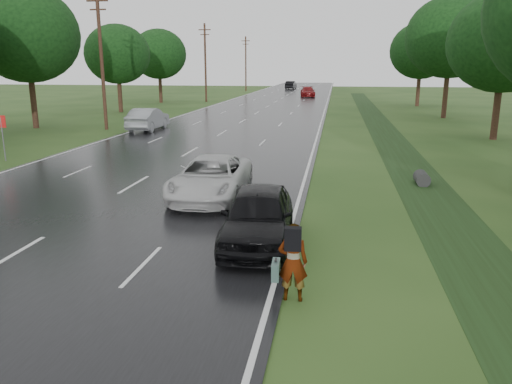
{
  "coord_description": "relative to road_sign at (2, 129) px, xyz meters",
  "views": [
    {
      "loc": [
        7.94,
        -10.58,
        4.69
      ],
      "look_at": [
        5.84,
        2.62,
        1.3
      ],
      "focal_mm": 35.0,
      "sensor_mm": 36.0,
      "label": 1
    }
  ],
  "objects": [
    {
      "name": "center_line",
      "position": [
        8.5,
        33.0,
        -1.6
      ],
      "size": [
        0.12,
        180.0,
        0.01
      ],
      "primitive_type": "cube",
      "color": "silver",
      "rests_on": "road"
    },
    {
      "name": "tree_east_f",
      "position": [
        26.0,
        40.0,
        4.73
      ],
      "size": [
        7.2,
        7.2,
        9.62
      ],
      "color": "#321D14",
      "rests_on": "ground"
    },
    {
      "name": "tree_east_d",
      "position": [
        26.3,
        26.0,
        5.51
      ],
      "size": [
        8.0,
        8.0,
        10.76
      ],
      "color": "#321D14",
      "rests_on": "ground"
    },
    {
      "name": "tree_west_f",
      "position": [
        -6.3,
        41.0,
        4.49
      ],
      "size": [
        7.0,
        7.0,
        9.29
      ],
      "color": "#321D14",
      "rests_on": "ground"
    },
    {
      "name": "utility_pole_mid",
      "position": [
        -0.7,
        13.0,
        3.55
      ],
      "size": [
        1.6,
        0.26,
        10.0
      ],
      "color": "#321D14",
      "rests_on": "ground"
    },
    {
      "name": "pedestrian",
      "position": [
        15.68,
        -13.15,
        -0.79
      ],
      "size": [
        0.76,
        0.66,
        1.65
      ],
      "rotation": [
        0.0,
        0.0,
        3.19
      ],
      "color": "#A5998C",
      "rests_on": "ground"
    },
    {
      "name": "utility_pole_far",
      "position": [
        -0.7,
        43.0,
        3.55
      ],
      "size": [
        1.6,
        0.26,
        10.0
      ],
      "color": "#321D14",
      "rests_on": "ground"
    },
    {
      "name": "tree_west_c",
      "position": [
        -6.5,
        13.0,
        5.27
      ],
      "size": [
        7.8,
        7.8,
        10.43
      ],
      "color": "#321D14",
      "rests_on": "ground"
    },
    {
      "name": "tree_east_c",
      "position": [
        26.7,
        12.0,
        4.49
      ],
      "size": [
        7.0,
        7.0,
        9.29
      ],
      "color": "#321D14",
      "rests_on": "ground"
    },
    {
      "name": "dark_sedan",
      "position": [
        14.5,
        -10.0,
        -0.83
      ],
      "size": [
        2.11,
        4.63,
        1.54
      ],
      "primitive_type": "imported",
      "rotation": [
        0.0,
        0.0,
        0.06
      ],
      "color": "black",
      "rests_on": "road"
    },
    {
      "name": "edge_stripe_east",
      "position": [
        15.25,
        33.0,
        -1.6
      ],
      "size": [
        0.12,
        180.0,
        0.01
      ],
      "primitive_type": "cube",
      "color": "silver",
      "rests_on": "road"
    },
    {
      "name": "drainage_ditch",
      "position": [
        20.0,
        6.71,
        -1.61
      ],
      "size": [
        2.2,
        120.0,
        0.56
      ],
      "color": "black",
      "rests_on": "ground"
    },
    {
      "name": "ground",
      "position": [
        8.5,
        -12.0,
        -1.64
      ],
      "size": [
        220.0,
        220.0,
        0.0
      ],
      "primitive_type": "plane",
      "color": "#274418",
      "rests_on": "ground"
    },
    {
      "name": "far_car_red",
      "position": [
        12.05,
        55.72,
        -0.84
      ],
      "size": [
        2.68,
        5.47,
        1.53
      ],
      "primitive_type": "imported",
      "rotation": [
        0.0,
        0.0,
        0.1
      ],
      "color": "maroon",
      "rests_on": "road"
    },
    {
      "name": "silver_sedan",
      "position": [
        2.7,
        12.85,
        -0.79
      ],
      "size": [
        1.77,
        4.96,
        1.63
      ],
      "primitive_type": "imported",
      "rotation": [
        0.0,
        0.0,
        3.15
      ],
      "color": "gray",
      "rests_on": "road"
    },
    {
      "name": "far_car_dark",
      "position": [
        7.13,
        81.45,
        -0.79
      ],
      "size": [
        2.03,
        5.0,
        1.61
      ],
      "primitive_type": "imported",
      "rotation": [
        0.0,
        0.0,
        3.07
      ],
      "color": "black",
      "rests_on": "road"
    },
    {
      "name": "road_sign",
      "position": [
        0.0,
        0.0,
        0.0
      ],
      "size": [
        0.5,
        0.06,
        2.3
      ],
      "color": "slate",
      "rests_on": "ground"
    },
    {
      "name": "utility_pole_distant",
      "position": [
        -0.7,
        73.0,
        3.55
      ],
      "size": [
        1.6,
        0.26,
        10.0
      ],
      "color": "#321D14",
      "rests_on": "ground"
    },
    {
      "name": "road",
      "position": [
        8.5,
        33.0,
        -1.62
      ],
      "size": [
        14.0,
        180.0,
        0.04
      ],
      "primitive_type": "cube",
      "color": "black",
      "rests_on": "ground"
    },
    {
      "name": "white_pickup",
      "position": [
        12.08,
        -5.5,
        -0.87
      ],
      "size": [
        2.56,
        5.31,
        1.46
      ],
      "primitive_type": "imported",
      "rotation": [
        0.0,
        0.0,
        0.03
      ],
      "color": "silver",
      "rests_on": "road"
    },
    {
      "name": "tree_west_d",
      "position": [
        -5.7,
        27.0,
        4.18
      ],
      "size": [
        6.6,
        6.6,
        8.8
      ],
      "color": "#321D14",
      "rests_on": "ground"
    },
    {
      "name": "edge_stripe_west",
      "position": [
        1.75,
        33.0,
        -1.6
      ],
      "size": [
        0.12,
        180.0,
        0.01
      ],
      "primitive_type": "cube",
      "color": "silver",
      "rests_on": "road"
    }
  ]
}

